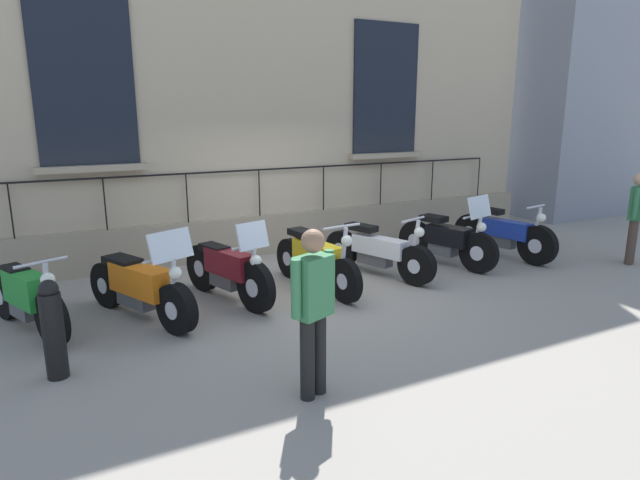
# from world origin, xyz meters

# --- Properties ---
(ground_plane) EXTENTS (60.00, 60.00, 0.00)m
(ground_plane) POSITION_xyz_m (0.00, 0.00, 0.00)
(ground_plane) COLOR gray
(building_facade) EXTENTS (0.82, 12.74, 8.63)m
(building_facade) POSITION_xyz_m (-2.54, 0.00, 4.19)
(building_facade) COLOR tan
(building_facade) RESTS_ON ground_plane
(motorcycle_green) EXTENTS (1.86, 0.94, 1.00)m
(motorcycle_green) POSITION_xyz_m (-0.02, -3.87, 0.42)
(motorcycle_green) COLOR black
(motorcycle_green) RESTS_ON ground_plane
(motorcycle_orange) EXTENTS (2.04, 1.12, 1.28)m
(motorcycle_orange) POSITION_xyz_m (0.21, -2.57, 0.43)
(motorcycle_orange) COLOR black
(motorcycle_orange) RESTS_ON ground_plane
(motorcycle_maroon) EXTENTS (1.95, 0.79, 1.23)m
(motorcycle_maroon) POSITION_xyz_m (0.06, -1.34, 0.45)
(motorcycle_maroon) COLOR black
(motorcycle_maroon) RESTS_ON ground_plane
(motorcycle_yellow) EXTENTS (2.11, 0.63, 1.11)m
(motorcycle_yellow) POSITION_xyz_m (0.17, 0.00, 0.44)
(motorcycle_yellow) COLOR black
(motorcycle_yellow) RESTS_ON ground_plane
(motorcycle_white) EXTENTS (2.12, 0.92, 1.05)m
(motorcycle_white) POSITION_xyz_m (-0.02, 1.23, 0.40)
(motorcycle_white) COLOR black
(motorcycle_white) RESTS_ON ground_plane
(motorcycle_black) EXTENTS (1.93, 0.84, 1.30)m
(motorcycle_black) POSITION_xyz_m (0.07, 2.61, 0.46)
(motorcycle_black) COLOR black
(motorcycle_black) RESTS_ON ground_plane
(motorcycle_blue) EXTENTS (2.09, 0.67, 1.05)m
(motorcycle_blue) POSITION_xyz_m (0.09, 3.92, 0.42)
(motorcycle_blue) COLOR black
(motorcycle_blue) RESTS_ON ground_plane
(bollard) EXTENTS (0.21, 0.21, 1.04)m
(bollard) POSITION_xyz_m (1.45, -3.61, 0.52)
(bollard) COLOR black
(bollard) RESTS_ON ground_plane
(pedestrian_standing) EXTENTS (0.36, 0.48, 1.62)m
(pedestrian_standing) POSITION_xyz_m (1.46, 5.61, 0.91)
(pedestrian_standing) COLOR #47382D
(pedestrian_standing) RESTS_ON ground_plane
(pedestrian_walking) EXTENTS (0.33, 0.50, 1.63)m
(pedestrian_walking) POSITION_xyz_m (2.97, -1.46, 0.92)
(pedestrian_walking) COLOR black
(pedestrian_walking) RESTS_ON ground_plane
(distant_building) EXTENTS (5.05, 4.25, 9.95)m
(distant_building) POSITION_xyz_m (-4.00, 9.30, 4.98)
(distant_building) COLOR gray
(distant_building) RESTS_ON ground_plane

